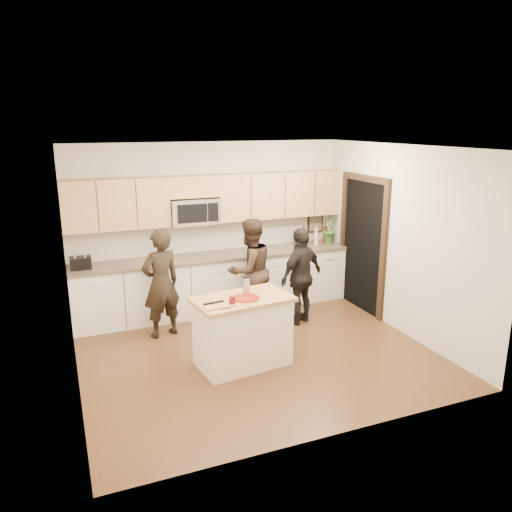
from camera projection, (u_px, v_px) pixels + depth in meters
name	position (u px, v px, depth m)	size (l,w,h in m)	color
floor	(255.00, 352.00, 6.71)	(4.50, 4.50, 0.00)	#54311D
room_shell	(255.00, 226.00, 6.26)	(4.52, 4.02, 2.71)	beige
back_cabinetry	(217.00, 283.00, 8.10)	(4.50, 0.66, 0.94)	white
upper_cabinetry	(214.00, 197.00, 7.88)	(4.50, 0.33, 0.75)	tan
microwave	(194.00, 211.00, 7.78)	(0.76, 0.41, 0.40)	silver
doorway	(363.00, 240.00, 8.02)	(0.06, 1.25, 2.20)	black
framed_picture	(315.00, 222.00, 8.86)	(0.30, 0.03, 0.38)	black
dish_towel	(160.00, 273.00, 7.50)	(0.34, 0.60, 0.48)	white
island	(243.00, 331.00, 6.26)	(1.28, 0.84, 0.90)	white
red_plate	(246.00, 298.00, 6.10)	(0.33, 0.33, 0.02)	maroon
box_grater	(246.00, 285.00, 6.20)	(0.09, 0.07, 0.23)	silver
drink_glass	(232.00, 300.00, 5.93)	(0.07, 0.07, 0.09)	maroon
cutting_board	(216.00, 307.00, 5.81)	(0.29, 0.16, 0.02)	#A88146
tongs	(214.00, 303.00, 5.89)	(0.26, 0.03, 0.02)	black
knife	(230.00, 306.00, 5.79)	(0.18, 0.02, 0.01)	silver
toaster	(81.00, 263.00, 7.19)	(0.29, 0.21, 0.18)	black
bottle_cluster	(314.00, 235.00, 8.61)	(0.66, 0.16, 0.37)	black
orchid	(330.00, 229.00, 8.70)	(0.28, 0.23, 0.52)	#3F7F33
woman_left	(161.00, 284.00, 7.04)	(0.57, 0.38, 1.57)	black
woman_center	(250.00, 270.00, 7.62)	(0.78, 0.61, 1.60)	#302118
woman_right	(301.00, 276.00, 7.53)	(0.87, 0.36, 1.49)	black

